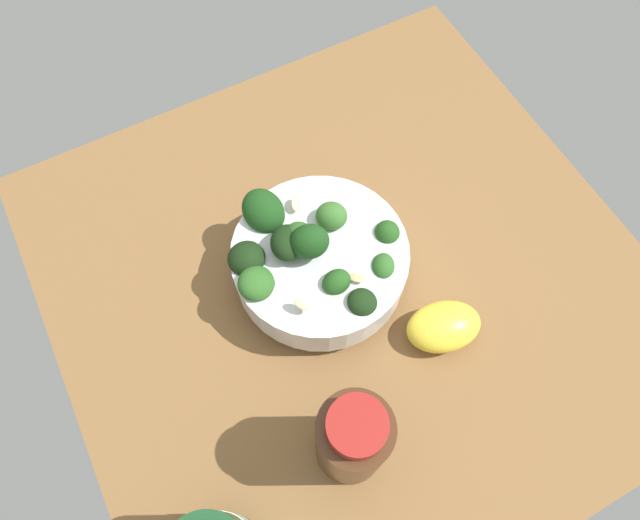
# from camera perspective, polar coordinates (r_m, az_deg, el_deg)

# --- Properties ---
(ground_plane) EXTENTS (0.61, 0.61, 0.05)m
(ground_plane) POSITION_cam_1_polar(r_m,az_deg,el_deg) (0.65, 2.88, -2.85)
(ground_plane) COLOR brown
(bowl_of_broccoli) EXTENTS (0.19, 0.18, 0.11)m
(bowl_of_broccoli) POSITION_cam_1_polar(r_m,az_deg,el_deg) (0.59, -0.47, 0.13)
(bowl_of_broccoli) COLOR white
(bowl_of_broccoli) RESTS_ON ground_plane
(lemon_wedge) EXTENTS (0.09, 0.07, 0.04)m
(lemon_wedge) POSITION_cam_1_polar(r_m,az_deg,el_deg) (0.60, 12.08, -6.44)
(lemon_wedge) COLOR yellow
(lemon_wedge) RESTS_ON ground_plane
(bottle_short) EXTENTS (0.06, 0.06, 0.14)m
(bottle_short) POSITION_cam_1_polar(r_m,az_deg,el_deg) (0.51, 3.22, -17.22)
(bottle_short) COLOR #472814
(bottle_short) RESTS_ON ground_plane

